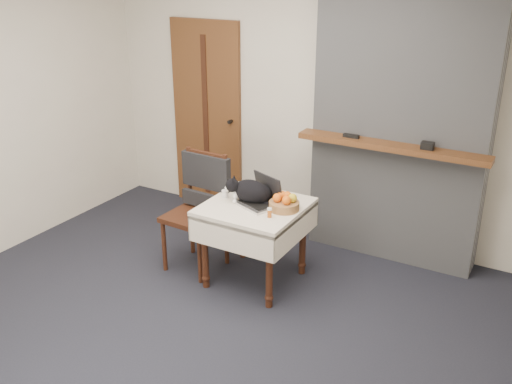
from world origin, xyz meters
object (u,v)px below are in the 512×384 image
(side_table, at_px, (255,217))
(chair, at_px, (201,195))
(cat, at_px, (252,192))
(pill_bottle, at_px, (269,213))
(cream_jar, at_px, (225,194))
(laptop, at_px, (261,197))
(door, at_px, (207,117))
(fruit_basket, at_px, (284,203))

(side_table, height_order, chair, chair)
(cat, height_order, pill_bottle, cat)
(cream_jar, xyz_separation_m, chair, (-0.27, 0.04, -0.07))
(cat, xyz_separation_m, pill_bottle, (0.26, -0.18, -0.06))
(laptop, bearing_deg, chair, -159.07)
(cream_jar, relative_size, chair, 0.06)
(chair, bearing_deg, cat, 0.52)
(cream_jar, relative_size, pill_bottle, 0.85)
(laptop, xyz_separation_m, chair, (-0.60, 0.01, -0.10))
(side_table, relative_size, cream_jar, 12.06)
(door, relative_size, chair, 1.94)
(side_table, bearing_deg, cat, 148.47)
(laptop, bearing_deg, side_table, -112.72)
(pill_bottle, relative_size, chair, 0.07)
(pill_bottle, bearing_deg, door, 137.95)
(laptop, distance_m, fruit_basket, 0.21)
(cat, bearing_deg, laptop, -14.58)
(chair, bearing_deg, cream_jar, -4.98)
(cat, bearing_deg, cream_jar, 161.75)
(side_table, bearing_deg, pill_bottle, -35.22)
(pill_bottle, distance_m, chair, 0.81)
(laptop, bearing_deg, pill_bottle, -24.62)
(cream_jar, height_order, pill_bottle, pill_bottle)
(laptop, bearing_deg, cream_jar, -153.48)
(door, relative_size, fruit_basket, 8.25)
(laptop, xyz_separation_m, cream_jar, (-0.33, -0.03, -0.03))
(cream_jar, distance_m, fruit_basket, 0.54)
(cat, height_order, cream_jar, cat)
(side_table, distance_m, fruit_basket, 0.30)
(laptop, distance_m, pill_bottle, 0.27)
(laptop, height_order, cat, laptop)
(door, xyz_separation_m, chair, (0.70, -1.14, -0.34))
(cat, xyz_separation_m, chair, (-0.52, 0.02, -0.14))
(cream_jar, distance_m, chair, 0.28)
(door, distance_m, laptop, 1.75)
(cream_jar, bearing_deg, cat, 3.97)
(door, distance_m, chair, 1.38)
(door, relative_size, cream_jar, 30.93)
(cream_jar, xyz_separation_m, pill_bottle, (0.51, -0.16, 0.01))
(laptop, xyz_separation_m, cat, (-0.08, -0.01, 0.04))
(cat, relative_size, cream_jar, 7.27)
(side_table, height_order, fruit_basket, fruit_basket)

